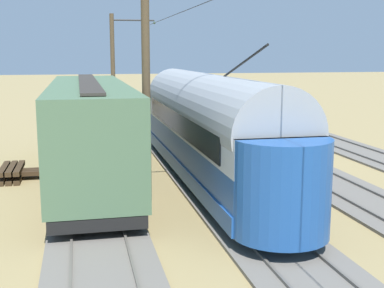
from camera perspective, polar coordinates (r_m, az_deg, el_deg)
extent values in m
plane|color=#937F51|center=(23.78, 5.71, -2.42)|extent=(220.00, 220.00, 0.00)
cube|color=#666059|center=(26.71, 19.93, -1.49)|extent=(2.80, 80.00, 0.10)
cube|color=#59544C|center=(26.32, 18.62, -1.38)|extent=(0.07, 80.00, 0.08)
cube|color=#382819|center=(56.11, 2.26, 4.87)|extent=(2.50, 0.24, 0.08)
cube|color=#382819|center=(55.49, 2.43, 4.82)|extent=(2.50, 0.24, 0.08)
cube|color=#382819|center=(54.86, 2.60, 4.76)|extent=(2.50, 0.24, 0.08)
cube|color=#382819|center=(54.24, 2.78, 4.69)|extent=(2.50, 0.24, 0.08)
cube|color=#382819|center=(53.61, 2.96, 4.63)|extent=(2.50, 0.24, 0.08)
cube|color=#666059|center=(24.58, 10.82, -2.02)|extent=(2.80, 80.00, 0.10)
cube|color=#59544C|center=(24.29, 9.26, -1.90)|extent=(0.07, 80.00, 0.08)
cube|color=#59544C|center=(24.85, 12.34, -1.73)|extent=(0.07, 80.00, 0.08)
cube|color=#382819|center=(55.13, -2.39, 4.78)|extent=(2.50, 0.24, 0.08)
cube|color=#382819|center=(54.49, -2.27, 4.72)|extent=(2.50, 0.24, 0.08)
cube|color=#382819|center=(53.86, -2.15, 4.66)|extent=(2.50, 0.24, 0.08)
cube|color=#382819|center=(53.22, -2.02, 4.60)|extent=(2.50, 0.24, 0.08)
cube|color=#382819|center=(52.58, -1.89, 4.53)|extent=(2.50, 0.24, 0.08)
cube|color=#666059|center=(23.17, 0.29, -2.57)|extent=(2.80, 80.00, 0.10)
cube|color=#59544C|center=(23.01, -1.45, -2.43)|extent=(0.07, 80.00, 0.08)
cube|color=#59544C|center=(23.32, 2.01, -2.27)|extent=(0.07, 80.00, 0.08)
cube|color=#382819|center=(54.52, -7.17, 4.66)|extent=(2.50, 0.24, 0.08)
cube|color=#382819|center=(53.87, -7.10, 4.59)|extent=(2.50, 0.24, 0.08)
cube|color=#382819|center=(53.23, -7.04, 4.53)|extent=(2.50, 0.24, 0.08)
cube|color=#382819|center=(52.58, -6.97, 4.47)|extent=(2.50, 0.24, 0.08)
cube|color=#382819|center=(51.94, -6.90, 4.40)|extent=(2.50, 0.24, 0.08)
cube|color=#666059|center=(22.63, -11.16, -3.07)|extent=(2.80, 80.00, 0.10)
cube|color=#59544C|center=(22.61, -12.99, -2.91)|extent=(0.07, 80.00, 0.08)
cube|color=#59544C|center=(22.63, -9.35, -2.77)|extent=(0.07, 80.00, 0.08)
cube|color=#382819|center=(54.29, -12.02, 4.49)|extent=(2.50, 0.24, 0.08)
cube|color=#382819|center=(53.64, -12.01, 4.43)|extent=(2.50, 0.24, 0.08)
cube|color=#382819|center=(53.00, -12.01, 4.36)|extent=(2.50, 0.24, 0.08)
cube|color=#382819|center=(52.35, -12.00, 4.30)|extent=(2.50, 0.24, 0.08)
cube|color=#382819|center=(51.70, -11.99, 4.23)|extent=(2.50, 0.24, 0.08)
cube|color=#1E4C93|center=(20.78, 1.73, -2.19)|extent=(2.65, 15.46, 0.55)
cube|color=#1E4C93|center=(20.64, 1.74, -0.16)|extent=(2.55, 15.46, 0.95)
cube|color=silver|center=(20.48, 1.76, 2.60)|extent=(2.55, 15.46, 1.05)
cylinder|color=#999EA3|center=(20.42, 1.77, 4.06)|extent=(2.65, 15.15, 2.65)
cylinder|color=#1E4C93|center=(28.03, -2.10, 3.04)|extent=(2.55, 2.55, 2.55)
cylinder|color=#1E4C93|center=(13.44, 9.82, -4.73)|extent=(2.55, 2.55, 2.55)
cube|color=black|center=(29.03, -2.52, 5.29)|extent=(1.63, 0.08, 0.36)
cube|color=black|center=(29.10, -2.53, 4.68)|extent=(1.73, 0.06, 0.80)
cube|color=black|center=(20.84, 5.22, 2.69)|extent=(0.04, 12.98, 0.80)
cube|color=black|center=(20.21, -1.81, 2.50)|extent=(0.04, 12.98, 0.80)
cylinder|color=silver|center=(29.29, -2.55, 2.85)|extent=(0.24, 0.06, 0.24)
cube|color=gray|center=(29.36, -2.51, 1.04)|extent=(1.94, 0.12, 0.20)
cylinder|color=black|center=(16.08, 5.70, 8.97)|extent=(0.07, 4.19, 1.08)
cylinder|color=black|center=(25.69, 0.59, -0.17)|extent=(0.10, 0.76, 0.76)
cylinder|color=black|center=(25.41, -2.57, -0.29)|extent=(0.10, 0.76, 0.76)
cylinder|color=black|center=(16.44, 8.42, -6.10)|extent=(0.10, 0.76, 0.76)
cylinder|color=black|center=(16.00, 3.58, -6.46)|extent=(0.10, 0.76, 0.76)
cube|color=#4C6B4C|center=(20.91, -11.28, 2.22)|extent=(2.90, 14.60, 3.20)
cube|color=#332D28|center=(20.76, -11.43, 6.76)|extent=(0.70, 13.14, 0.08)
cube|color=black|center=(21.22, -11.11, -2.60)|extent=(2.70, 14.60, 0.36)
cube|color=black|center=(20.97, -15.30, 1.37)|extent=(0.06, 2.20, 2.56)
cylinder|color=black|center=(16.25, -13.19, -6.31)|extent=(0.10, 0.84, 0.84)
cylinder|color=black|center=(16.28, -8.11, -6.11)|extent=(0.10, 0.84, 0.84)
cylinder|color=black|center=(26.23, -12.98, -0.13)|extent=(0.10, 0.84, 0.84)
cylinder|color=black|center=(26.25, -9.84, -0.01)|extent=(0.10, 0.84, 0.84)
cylinder|color=#4C3D28|center=(34.06, -8.74, 7.70)|extent=(0.28, 0.28, 7.60)
cylinder|color=#2D2D2D|center=(34.22, -6.53, 13.46)|extent=(2.74, 0.10, 0.10)
sphere|color=#334733|center=(34.38, -4.19, 13.23)|extent=(0.16, 0.16, 0.16)
cylinder|color=#4C3D28|center=(17.56, -5.09, 5.75)|extent=(0.28, 0.28, 7.60)
cylinder|color=black|center=(34.22, -6.53, 13.46)|extent=(2.74, 0.02, 0.02)
cylinder|color=black|center=(38.51, 12.19, 2.99)|extent=(0.08, 0.08, 1.10)
cylinder|color=red|center=(38.43, 12.23, 3.98)|extent=(0.30, 0.30, 0.03)
cylinder|color=#262626|center=(38.46, 11.94, 2.69)|extent=(0.33, 0.04, 0.54)
cube|color=#382819|center=(22.37, -18.53, -3.45)|extent=(0.24, 2.40, 0.18)
cube|color=#382819|center=(22.41, -19.30, -3.47)|extent=(0.24, 2.40, 0.18)
cube|color=#382819|center=(22.45, -20.06, -3.49)|extent=(0.24, 2.40, 0.18)
cube|color=#382819|center=(22.66, -19.23, -2.85)|extent=(2.40, 0.24, 0.18)
cube|color=#382819|center=(22.37, -19.32, -3.02)|extent=(2.40, 0.24, 0.18)
cube|color=#382819|center=(22.08, -19.41, -3.19)|extent=(2.40, 0.24, 0.18)
cube|color=#382819|center=(22.29, -18.58, -2.55)|extent=(0.24, 2.40, 0.18)
cube|color=#382819|center=(22.33, -19.35, -2.57)|extent=(0.24, 2.40, 0.18)
cube|color=#382819|center=(22.37, -20.11, -2.60)|extent=(0.24, 2.40, 0.18)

